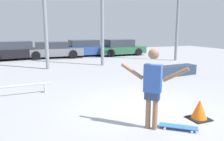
# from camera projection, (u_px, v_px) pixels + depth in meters

# --- Properties ---
(ground_plane) EXTENTS (36.00, 36.00, 0.00)m
(ground_plane) POSITION_uv_depth(u_px,v_px,m) (142.00, 110.00, 6.02)
(ground_plane) COLOR #9E9EA3
(skateboarder) EXTENTS (1.06, 1.14, 1.79)m
(skateboarder) POSITION_uv_depth(u_px,v_px,m) (153.00, 84.00, 4.69)
(skateboarder) COLOR #8C664C
(skateboarder) RESTS_ON ground_plane
(skateboard) EXTENTS (0.77, 0.69, 0.08)m
(skateboard) POSITION_uv_depth(u_px,v_px,m) (178.00, 127.00, 4.82)
(skateboard) COLOR #2D66B2
(skateboard) RESTS_ON ground_plane
(grind_box) EXTENTS (2.36, 0.77, 0.47)m
(grind_box) POSITION_uv_depth(u_px,v_px,m) (174.00, 71.00, 10.41)
(grind_box) COLOR #28384C
(grind_box) RESTS_ON ground_plane
(grind_rail) EXTENTS (2.20, 0.11, 0.37)m
(grind_rail) POSITION_uv_depth(u_px,v_px,m) (17.00, 87.00, 7.22)
(grind_rail) COLOR #B7BABF
(grind_rail) RESTS_ON ground_plane
(parked_car_black) EXTENTS (4.63, 2.29, 1.32)m
(parked_car_black) POSITION_uv_depth(u_px,v_px,m) (15.00, 51.00, 15.87)
(parked_car_black) COLOR black
(parked_car_black) RESTS_ON ground_plane
(parked_car_grey) EXTENTS (4.43, 2.10, 1.24)m
(parked_car_grey) POSITION_uv_depth(u_px,v_px,m) (53.00, 50.00, 16.82)
(parked_car_grey) COLOR slate
(parked_car_grey) RESTS_ON ground_plane
(parked_car_blue) EXTENTS (4.11, 1.85, 1.33)m
(parked_car_blue) POSITION_uv_depth(u_px,v_px,m) (85.00, 48.00, 17.88)
(parked_car_blue) COLOR #284793
(parked_car_blue) RESTS_ON ground_plane
(parked_car_green) EXTENTS (4.06, 1.94, 1.33)m
(parked_car_green) POSITION_uv_depth(u_px,v_px,m) (120.00, 48.00, 18.49)
(parked_car_green) COLOR #28603D
(parked_car_green) RESTS_ON ground_plane
(traffic_cone) EXTENTS (0.48, 0.48, 0.50)m
(traffic_cone) POSITION_uv_depth(u_px,v_px,m) (199.00, 110.00, 5.34)
(traffic_cone) COLOR black
(traffic_cone) RESTS_ON ground_plane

